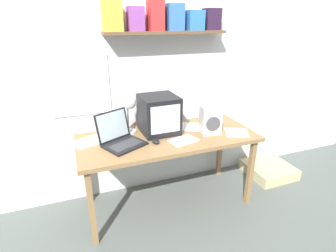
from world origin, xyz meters
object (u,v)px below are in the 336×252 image
object	(u,v)px
desk_lamp	(129,108)
printed_handout	(184,140)
floor_cushion	(268,169)
corner_desk	(168,143)
loose_paper_near_laptop	(237,132)
space_heater	(211,120)
loose_paper_near_monitor	(91,141)
juice_glass	(210,119)
computer_mouse	(155,141)
crt_monitor	(159,114)
open_notebook	(191,127)
laptop	(119,136)

from	to	relation	value
desk_lamp	printed_handout	bearing A→B (deg)	-41.06
desk_lamp	floor_cushion	world-z (taller)	desk_lamp
corner_desk	loose_paper_near_laptop	xyz separation A→B (m)	(0.63, -0.15, 0.07)
space_heater	loose_paper_near_monitor	distance (m)	1.09
desk_lamp	juice_glass	xyz separation A→B (m)	(0.81, -0.03, -0.20)
space_heater	computer_mouse	bearing A→B (deg)	-169.17
crt_monitor	loose_paper_near_monitor	bearing A→B (deg)	177.59
loose_paper_near_monitor	open_notebook	xyz separation A→B (m)	(0.96, -0.01, -0.00)
space_heater	printed_handout	size ratio (longest dim) A/B	0.94
crt_monitor	loose_paper_near_monitor	world-z (taller)	crt_monitor
corner_desk	desk_lamp	bearing A→B (deg)	153.10
desk_lamp	loose_paper_near_monitor	size ratio (longest dim) A/B	1.08
floor_cushion	printed_handout	bearing A→B (deg)	-170.45
open_notebook	laptop	bearing A→B (deg)	-170.17
loose_paper_near_laptop	space_heater	bearing A→B (deg)	160.85
computer_mouse	corner_desk	bearing A→B (deg)	30.63
corner_desk	printed_handout	size ratio (longest dim) A/B	5.77
juice_glass	printed_handout	distance (m)	0.49
corner_desk	loose_paper_near_monitor	xyz separation A→B (m)	(-0.67, 0.14, 0.07)
loose_paper_near_monitor	floor_cushion	xyz separation A→B (m)	(1.97, -0.07, -0.67)
floor_cushion	space_heater	bearing A→B (deg)	-171.59
laptop	space_heater	bearing A→B (deg)	-30.97
desk_lamp	juice_glass	distance (m)	0.83
printed_handout	open_notebook	bearing A→B (deg)	53.92
space_heater	loose_paper_near_laptop	world-z (taller)	space_heater
crt_monitor	loose_paper_near_monitor	distance (m)	0.65
open_notebook	juice_glass	bearing A→B (deg)	-0.21
laptop	open_notebook	distance (m)	0.74
laptop	floor_cushion	world-z (taller)	laptop
crt_monitor	desk_lamp	world-z (taller)	desk_lamp
space_heater	open_notebook	xyz separation A→B (m)	(-0.10, 0.20, -0.13)
juice_glass	open_notebook	xyz separation A→B (m)	(-0.21, 0.00, -0.05)
laptop	open_notebook	size ratio (longest dim) A/B	1.42
corner_desk	computer_mouse	world-z (taller)	computer_mouse
computer_mouse	printed_handout	size ratio (longest dim) A/B	0.38
loose_paper_near_laptop	open_notebook	bearing A→B (deg)	140.78
space_heater	desk_lamp	bearing A→B (deg)	170.89
crt_monitor	laptop	world-z (taller)	crt_monitor
laptop	loose_paper_near_laptop	bearing A→B (deg)	-34.29
crt_monitor	printed_handout	size ratio (longest dim) A/B	1.26
space_heater	floor_cushion	size ratio (longest dim) A/B	0.53
floor_cushion	corner_desk	bearing A→B (deg)	-177.03
space_heater	computer_mouse	size ratio (longest dim) A/B	2.47
desk_lamp	space_heater	bearing A→B (deg)	-22.89
laptop	desk_lamp	xyz separation A→B (m)	(0.13, 0.15, 0.19)
floor_cushion	open_notebook	bearing A→B (deg)	176.46
desk_lamp	computer_mouse	world-z (taller)	desk_lamp
floor_cushion	computer_mouse	bearing A→B (deg)	-173.88
desk_lamp	open_notebook	world-z (taller)	desk_lamp
corner_desk	laptop	xyz separation A→B (m)	(-0.44, 0.00, 0.13)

